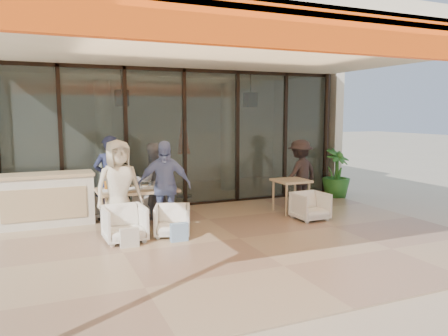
{
  "coord_description": "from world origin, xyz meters",
  "views": [
    {
      "loc": [
        -3.15,
        -6.67,
        2.19
      ],
      "look_at": [
        0.1,
        0.9,
        1.15
      ],
      "focal_mm": 35.0,
      "sensor_mm": 36.0,
      "label": 1
    }
  ],
  "objects_px": {
    "chair_far_left": "(108,203)",
    "chair_near_right": "(172,219)",
    "diner_navy": "(111,180)",
    "diner_grey": "(153,181)",
    "side_chair": "(310,205)",
    "host_counter": "(44,200)",
    "chair_far_right": "(147,200)",
    "potted_palm": "(336,173)",
    "chair_near_left": "(125,222)",
    "diner_cream": "(119,188)",
    "side_table": "(291,184)",
    "diner_periwinkle": "(164,186)",
    "standing_woman": "(300,173)",
    "dining_table": "(136,192)"
  },
  "relations": [
    {
      "from": "diner_cream",
      "to": "host_counter",
      "type": "bearing_deg",
      "value": 127.66
    },
    {
      "from": "chair_near_left",
      "to": "side_chair",
      "type": "relative_size",
      "value": 1.08
    },
    {
      "from": "side_chair",
      "to": "diner_cream",
      "type": "bearing_deg",
      "value": 170.87
    },
    {
      "from": "side_table",
      "to": "side_chair",
      "type": "bearing_deg",
      "value": -90.0
    },
    {
      "from": "chair_far_right",
      "to": "potted_palm",
      "type": "height_order",
      "value": "potted_palm"
    },
    {
      "from": "chair_far_left",
      "to": "standing_woman",
      "type": "distance_m",
      "value": 4.4
    },
    {
      "from": "dining_table",
      "to": "side_table",
      "type": "bearing_deg",
      "value": -3.04
    },
    {
      "from": "chair_far_right",
      "to": "diner_grey",
      "type": "xyz_separation_m",
      "value": [
        0.0,
        -0.5,
        0.49
      ]
    },
    {
      "from": "diner_navy",
      "to": "diner_periwinkle",
      "type": "bearing_deg",
      "value": 143.35
    },
    {
      "from": "chair_near_left",
      "to": "side_table",
      "type": "height_order",
      "value": "side_table"
    },
    {
      "from": "chair_near_left",
      "to": "diner_cream",
      "type": "relative_size",
      "value": 0.4
    },
    {
      "from": "diner_grey",
      "to": "dining_table",
      "type": "bearing_deg",
      "value": 36.84
    },
    {
      "from": "diner_navy",
      "to": "diner_grey",
      "type": "xyz_separation_m",
      "value": [
        0.84,
        0.0,
        -0.08
      ]
    },
    {
      "from": "chair_far_right",
      "to": "chair_near_left",
      "type": "distance_m",
      "value": 2.08
    },
    {
      "from": "chair_far_right",
      "to": "diner_grey",
      "type": "bearing_deg",
      "value": 107.99
    },
    {
      "from": "chair_near_left",
      "to": "chair_near_right",
      "type": "bearing_deg",
      "value": -2.06
    },
    {
      "from": "chair_near_left",
      "to": "chair_far_left",
      "type": "bearing_deg",
      "value": 87.94
    },
    {
      "from": "dining_table",
      "to": "chair_near_right",
      "type": "relative_size",
      "value": 2.38
    },
    {
      "from": "chair_far_left",
      "to": "diner_cream",
      "type": "height_order",
      "value": "diner_cream"
    },
    {
      "from": "dining_table",
      "to": "host_counter",
      "type": "bearing_deg",
      "value": 157.17
    },
    {
      "from": "chair_near_left",
      "to": "chair_near_right",
      "type": "height_order",
      "value": "chair_near_left"
    },
    {
      "from": "diner_periwinkle",
      "to": "side_table",
      "type": "relative_size",
      "value": 2.26
    },
    {
      "from": "chair_far_left",
      "to": "potted_palm",
      "type": "relative_size",
      "value": 0.48
    },
    {
      "from": "diner_grey",
      "to": "diner_cream",
      "type": "height_order",
      "value": "diner_cream"
    },
    {
      "from": "diner_navy",
      "to": "standing_woman",
      "type": "distance_m",
      "value": 4.33
    },
    {
      "from": "chair_far_left",
      "to": "diner_grey",
      "type": "height_order",
      "value": "diner_grey"
    },
    {
      "from": "diner_periwinkle",
      "to": "side_table",
      "type": "xyz_separation_m",
      "value": [
        2.93,
        0.28,
        -0.21
      ]
    },
    {
      "from": "standing_woman",
      "to": "chair_far_right",
      "type": "bearing_deg",
      "value": -27.58
    },
    {
      "from": "potted_palm",
      "to": "chair_near_right",
      "type": "bearing_deg",
      "value": -159.74
    },
    {
      "from": "chair_near_right",
      "to": "diner_grey",
      "type": "xyz_separation_m",
      "value": [
        0.0,
        1.4,
        0.48
      ]
    },
    {
      "from": "chair_far_right",
      "to": "chair_near_right",
      "type": "distance_m",
      "value": 1.9
    },
    {
      "from": "diner_cream",
      "to": "diner_grey",
      "type": "bearing_deg",
      "value": 37.69
    },
    {
      "from": "side_chair",
      "to": "host_counter",
      "type": "bearing_deg",
      "value": 160.06
    },
    {
      "from": "diner_periwinkle",
      "to": "potted_palm",
      "type": "distance_m",
      "value": 5.14
    },
    {
      "from": "standing_woman",
      "to": "side_table",
      "type": "bearing_deg",
      "value": 24.5
    },
    {
      "from": "chair_near_right",
      "to": "potted_palm",
      "type": "relative_size",
      "value": 0.49
    },
    {
      "from": "side_chair",
      "to": "potted_palm",
      "type": "height_order",
      "value": "potted_palm"
    },
    {
      "from": "chair_near_left",
      "to": "diner_periwinkle",
      "type": "bearing_deg",
      "value": 28.71
    },
    {
      "from": "chair_near_right",
      "to": "potted_palm",
      "type": "xyz_separation_m",
      "value": [
        4.96,
        1.83,
        0.32
      ]
    },
    {
      "from": "host_counter",
      "to": "chair_far_right",
      "type": "relative_size",
      "value": 3.07
    },
    {
      "from": "diner_navy",
      "to": "side_table",
      "type": "height_order",
      "value": "diner_navy"
    },
    {
      "from": "side_table",
      "to": "potted_palm",
      "type": "bearing_deg",
      "value": 27.47
    },
    {
      "from": "host_counter",
      "to": "potted_palm",
      "type": "height_order",
      "value": "potted_palm"
    },
    {
      "from": "chair_far_left",
      "to": "chair_near_right",
      "type": "bearing_deg",
      "value": 123.02
    },
    {
      "from": "diner_navy",
      "to": "diner_grey",
      "type": "relative_size",
      "value": 1.1
    },
    {
      "from": "potted_palm",
      "to": "chair_near_left",
      "type": "bearing_deg",
      "value": -162.48
    },
    {
      "from": "side_chair",
      "to": "chair_far_left",
      "type": "bearing_deg",
      "value": 151.62
    },
    {
      "from": "host_counter",
      "to": "side_table",
      "type": "bearing_deg",
      "value": -9.85
    },
    {
      "from": "host_counter",
      "to": "standing_woman",
      "type": "xyz_separation_m",
      "value": [
        5.56,
        -0.37,
        0.26
      ]
    },
    {
      "from": "side_table",
      "to": "side_chair",
      "type": "xyz_separation_m",
      "value": [
        0.0,
        -0.75,
        -0.31
      ]
    }
  ]
}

